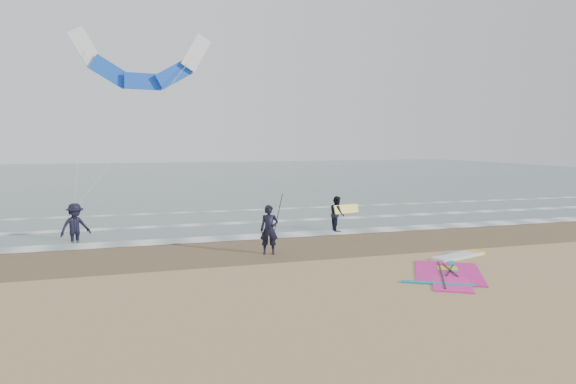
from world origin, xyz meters
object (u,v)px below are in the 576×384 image
object	(u,v)px
person_wading	(75,218)
surf_kite	(142,66)
person_standing	(269,230)
windsurf_rig	(453,268)
person_walking	(337,214)

from	to	relation	value
person_wading	surf_kite	distance (m)	7.66
person_standing	person_wading	xyz separation A→B (m)	(-6.85, 4.53, 0.06)
windsurf_rig	person_wading	xyz separation A→B (m)	(-11.86, 8.27, 0.92)
person_walking	surf_kite	xyz separation A→B (m)	(-8.12, 3.76, 6.66)
person_standing	person_walking	size ratio (longest dim) A/B	1.12
person_walking	surf_kite	distance (m)	11.16
person_walking	surf_kite	size ratio (longest dim) A/B	0.20
person_wading	person_standing	bearing A→B (deg)	-62.29
person_standing	windsurf_rig	bearing A→B (deg)	-20.39
person_walking	person_wading	xyz separation A→B (m)	(-10.96, 0.87, 0.16)
windsurf_rig	person_standing	xyz separation A→B (m)	(-5.00, 3.73, 0.85)
person_wading	surf_kite	xyz separation A→B (m)	(2.84, 2.89, 6.51)
person_standing	person_walking	xyz separation A→B (m)	(4.11, 3.66, -0.09)
windsurf_rig	person_standing	size ratio (longest dim) A/B	2.67
windsurf_rig	person_walking	xyz separation A→B (m)	(-0.90, 7.40, 0.76)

